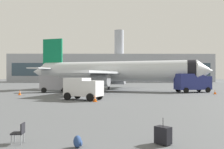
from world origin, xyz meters
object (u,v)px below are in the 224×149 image
at_px(airplane_taxiing, 176,77).
at_px(cargo_van, 83,88).
at_px(safety_cone_near, 95,98).
at_px(traveller_backpack, 78,142).
at_px(fuel_truck, 192,82).
at_px(service_truck, 53,83).
at_px(gate_chair, 20,132).
at_px(safety_cone_outer, 20,93).
at_px(rolling_suitcase, 163,135).
at_px(airplane_at_gate, 114,72).
at_px(safety_cone_mid, 95,95).
at_px(safety_cone_far, 215,92).

height_order(airplane_taxiing, cargo_van, airplane_taxiing).
height_order(safety_cone_near, traveller_backpack, safety_cone_near).
bearing_deg(fuel_truck, service_truck, 178.83).
bearing_deg(gate_chair, fuel_truck, 59.88).
distance_m(cargo_van, safety_cone_outer, 12.49).
bearing_deg(cargo_van, rolling_suitcase, -73.86).
xyz_separation_m(airplane_at_gate, safety_cone_outer, (-14.03, -10.53, -3.29)).
relative_size(fuel_truck, traveller_backpack, 13.37).
xyz_separation_m(traveller_backpack, gate_chair, (-2.52, 0.59, 0.27)).
bearing_deg(rolling_suitcase, cargo_van, 106.14).
relative_size(airplane_at_gate, safety_cone_outer, 46.95).
bearing_deg(safety_cone_mid, safety_cone_far, 19.71).
height_order(safety_cone_far, rolling_suitcase, rolling_suitcase).
relative_size(airplane_at_gate, safety_cone_mid, 44.69).
height_order(cargo_van, gate_chair, cargo_van).
bearing_deg(airplane_at_gate, gate_chair, -97.23).
bearing_deg(airplane_taxiing, fuel_truck, -103.41).
relative_size(airplane_at_gate, service_truck, 6.69).
height_order(safety_cone_far, traveller_backpack, safety_cone_far).
distance_m(safety_cone_far, traveller_backpack, 32.76).
xyz_separation_m(airplane_taxiing, cargo_van, (-34.57, -84.98, -1.00)).
height_order(airplane_at_gate, gate_chair, airplane_at_gate).
bearing_deg(safety_cone_mid, airplane_taxiing, 68.08).
distance_m(airplane_at_gate, safety_cone_near, 20.23).
distance_m(safety_cone_mid, traveller_backpack, 21.09).
distance_m(cargo_van, gate_chair, 18.32).
xyz_separation_m(service_truck, cargo_van, (6.53, -13.23, -0.16)).
bearing_deg(gate_chair, traveller_backpack, -13.21).
bearing_deg(traveller_backpack, airplane_taxiing, 72.52).
relative_size(fuel_truck, cargo_van, 1.33).
bearing_deg(safety_cone_far, safety_cone_mid, -160.29).
bearing_deg(rolling_suitcase, fuel_truck, 68.97).
xyz_separation_m(airplane_taxiing, service_truck, (-41.10, -71.74, -0.84)).
xyz_separation_m(service_truck, traveller_backpack, (8.40, -32.10, -1.37)).
xyz_separation_m(rolling_suitcase, traveller_backpack, (-3.48, -0.40, -0.16)).
bearing_deg(rolling_suitcase, safety_cone_far, 62.54).
distance_m(airplane_taxiing, fuel_truck, 74.26).
height_order(fuel_truck, safety_cone_far, fuel_truck).
xyz_separation_m(airplane_taxiing, gate_chair, (-35.22, -103.26, -1.95)).
xyz_separation_m(safety_cone_near, gate_chair, (-2.20, -16.24, 0.14)).
height_order(airplane_taxiing, rolling_suitcase, airplane_taxiing).
xyz_separation_m(airplane_at_gate, rolling_suitcase, (1.42, -36.25, -3.27)).
bearing_deg(safety_cone_outer, rolling_suitcase, -58.99).
distance_m(service_truck, safety_cone_near, 17.32).
relative_size(airplane_taxiing, safety_cone_mid, 30.55).
xyz_separation_m(safety_cone_far, rolling_suitcase, (-14.15, -27.21, 0.06)).
relative_size(cargo_van, gate_chair, 5.62).
xyz_separation_m(fuel_truck, safety_cone_mid, (-16.09, -10.53, -1.39)).
height_order(airplane_taxiing, safety_cone_mid, airplane_taxiing).
xyz_separation_m(fuel_truck, traveller_backpack, (-15.48, -31.62, -1.54)).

